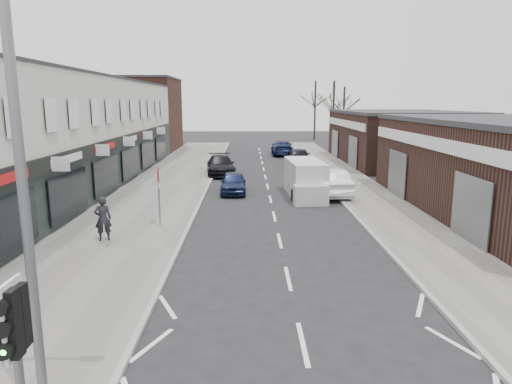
{
  "coord_description": "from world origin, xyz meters",
  "views": [
    {
      "loc": [
        -1.25,
        -7.69,
        5.53
      ],
      "look_at": [
        -1.01,
        7.05,
        2.6
      ],
      "focal_mm": 32.0,
      "sensor_mm": 36.0,
      "label": 1
    }
  ],
  "objects_px": {
    "parked_car_right_a": "(328,182)",
    "warning_sign": "(159,179)",
    "parked_car_left_a": "(233,183)",
    "pedestrian": "(103,219)",
    "parked_car_left_b": "(221,165)",
    "traffic_light": "(15,338)",
    "parked_car_right_c": "(282,148)",
    "white_van": "(305,179)",
    "street_lamp": "(32,163)",
    "parked_car_right_b": "(299,157)"
  },
  "relations": [
    {
      "from": "parked_car_right_a",
      "to": "warning_sign",
      "type": "bearing_deg",
      "value": 34.32
    },
    {
      "from": "parked_car_left_a",
      "to": "parked_car_right_a",
      "type": "relative_size",
      "value": 0.77
    },
    {
      "from": "pedestrian",
      "to": "parked_car_left_b",
      "type": "relative_size",
      "value": 0.35
    },
    {
      "from": "traffic_light",
      "to": "parked_car_right_c",
      "type": "xyz_separation_m",
      "value": [
        6.67,
        42.21,
        -1.64
      ]
    },
    {
      "from": "warning_sign",
      "to": "traffic_light",
      "type": "bearing_deg",
      "value": -86.9
    },
    {
      "from": "white_van",
      "to": "parked_car_left_a",
      "type": "relative_size",
      "value": 1.45
    },
    {
      "from": "traffic_light",
      "to": "parked_car_left_b",
      "type": "bearing_deg",
      "value": 88.03
    },
    {
      "from": "street_lamp",
      "to": "parked_car_left_b",
      "type": "distance_m",
      "value": 28.22
    },
    {
      "from": "pedestrian",
      "to": "parked_car_right_b",
      "type": "relative_size",
      "value": 0.37
    },
    {
      "from": "white_van",
      "to": "parked_car_right_b",
      "type": "distance_m",
      "value": 12.67
    },
    {
      "from": "street_lamp",
      "to": "parked_car_left_b",
      "type": "relative_size",
      "value": 1.57
    },
    {
      "from": "parked_car_left_b",
      "to": "street_lamp",
      "type": "bearing_deg",
      "value": -98.2
    },
    {
      "from": "pedestrian",
      "to": "parked_car_right_a",
      "type": "distance_m",
      "value": 14.01
    },
    {
      "from": "parked_car_right_b",
      "to": "parked_car_right_c",
      "type": "distance_m",
      "value": 8.67
    },
    {
      "from": "street_lamp",
      "to": "parked_car_right_c",
      "type": "relative_size",
      "value": 1.49
    },
    {
      "from": "street_lamp",
      "to": "traffic_light",
      "type": "bearing_deg",
      "value": -84.12
    },
    {
      "from": "parked_car_right_a",
      "to": "parked_car_right_c",
      "type": "height_order",
      "value": "parked_car_right_a"
    },
    {
      "from": "street_lamp",
      "to": "parked_car_left_a",
      "type": "height_order",
      "value": "street_lamp"
    },
    {
      "from": "traffic_light",
      "to": "parked_car_left_a",
      "type": "bearing_deg",
      "value": 84.27
    },
    {
      "from": "warning_sign",
      "to": "pedestrian",
      "type": "bearing_deg",
      "value": -129.67
    },
    {
      "from": "parked_car_left_a",
      "to": "parked_car_right_c",
      "type": "xyz_separation_m",
      "value": [
        4.47,
        20.28,
        0.13
      ]
    },
    {
      "from": "pedestrian",
      "to": "parked_car_right_c",
      "type": "bearing_deg",
      "value": -126.13
    },
    {
      "from": "parked_car_right_a",
      "to": "street_lamp",
      "type": "bearing_deg",
      "value": 63.1
    },
    {
      "from": "street_lamp",
      "to": "parked_car_left_b",
      "type": "xyz_separation_m",
      "value": [
        1.13,
        27.93,
        -3.88
      ]
    },
    {
      "from": "warning_sign",
      "to": "parked_car_right_a",
      "type": "bearing_deg",
      "value": 39.23
    },
    {
      "from": "traffic_light",
      "to": "parked_car_right_a",
      "type": "xyz_separation_m",
      "value": [
        7.9,
        21.08,
        -1.6
      ]
    },
    {
      "from": "warning_sign",
      "to": "parked_car_left_a",
      "type": "relative_size",
      "value": 0.71
    },
    {
      "from": "traffic_light",
      "to": "warning_sign",
      "type": "xyz_separation_m",
      "value": [
        -0.76,
        14.02,
        -0.21
      ]
    },
    {
      "from": "street_lamp",
      "to": "parked_car_left_b",
      "type": "height_order",
      "value": "street_lamp"
    },
    {
      "from": "parked_car_right_c",
      "to": "pedestrian",
      "type": "bearing_deg",
      "value": 73.47
    },
    {
      "from": "traffic_light",
      "to": "parked_car_right_b",
      "type": "relative_size",
      "value": 0.64
    },
    {
      "from": "warning_sign",
      "to": "white_van",
      "type": "distance_m",
      "value": 10.13
    },
    {
      "from": "white_van",
      "to": "parked_car_left_b",
      "type": "relative_size",
      "value": 1.08
    },
    {
      "from": "street_lamp",
      "to": "warning_sign",
      "type": "xyz_separation_m",
      "value": [
        -0.63,
        12.8,
        -2.42
      ]
    },
    {
      "from": "white_van",
      "to": "parked_car_right_c",
      "type": "distance_m",
      "value": 21.26
    },
    {
      "from": "parked_car_left_b",
      "to": "parked_car_right_b",
      "type": "xyz_separation_m",
      "value": [
        6.5,
        4.44,
        0.08
      ]
    },
    {
      "from": "parked_car_left_b",
      "to": "parked_car_right_c",
      "type": "xyz_separation_m",
      "value": [
        5.67,
        13.07,
        0.04
      ]
    },
    {
      "from": "warning_sign",
      "to": "parked_car_right_c",
      "type": "xyz_separation_m",
      "value": [
        7.43,
        28.2,
        -1.42
      ]
    },
    {
      "from": "parked_car_right_b",
      "to": "parked_car_left_a",
      "type": "bearing_deg",
      "value": 70.37
    },
    {
      "from": "parked_car_left_a",
      "to": "parked_car_right_c",
      "type": "height_order",
      "value": "parked_car_right_c"
    },
    {
      "from": "parked_car_left_a",
      "to": "parked_car_right_a",
      "type": "height_order",
      "value": "parked_car_right_a"
    },
    {
      "from": "traffic_light",
      "to": "white_van",
      "type": "xyz_separation_m",
      "value": [
        6.52,
        20.95,
        -1.42
      ]
    },
    {
      "from": "warning_sign",
      "to": "parked_car_right_b",
      "type": "distance_m",
      "value": 21.29
    },
    {
      "from": "traffic_light",
      "to": "warning_sign",
      "type": "bearing_deg",
      "value": 93.1
    },
    {
      "from": "warning_sign",
      "to": "parked_car_left_b",
      "type": "distance_m",
      "value": 15.3
    },
    {
      "from": "parked_car_right_b",
      "to": "pedestrian",
      "type": "bearing_deg",
      "value": 69.97
    },
    {
      "from": "traffic_light",
      "to": "parked_car_left_a",
      "type": "distance_m",
      "value": 22.11
    },
    {
      "from": "parked_car_left_b",
      "to": "parked_car_right_a",
      "type": "relative_size",
      "value": 1.03
    },
    {
      "from": "street_lamp",
      "to": "pedestrian",
      "type": "relative_size",
      "value": 4.52
    },
    {
      "from": "parked_car_left_b",
      "to": "parked_car_right_b",
      "type": "distance_m",
      "value": 7.88
    }
  ]
}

